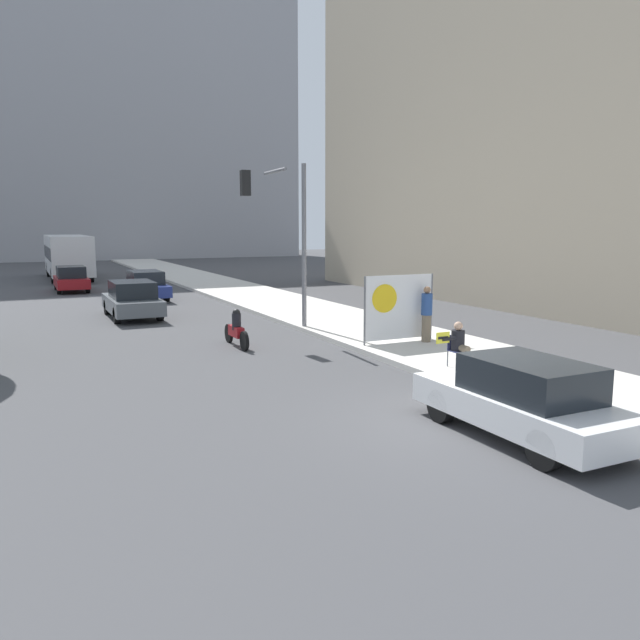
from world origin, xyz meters
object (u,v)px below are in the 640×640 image
at_px(seated_protester, 459,344).
at_px(parked_car_curbside, 524,399).
at_px(city_bus_on_road, 68,254).
at_px(traffic_light_pole, 283,219).
at_px(car_on_road_midblock, 145,285).
at_px(car_on_road_nearest, 132,300).
at_px(protest_banner, 398,307).
at_px(car_on_road_distant, 71,279).
at_px(motorcycle_on_road, 236,330).
at_px(jogger_on_sidewalk, 427,314).

height_order(seated_protester, parked_car_curbside, parked_car_curbside).
bearing_deg(city_bus_on_road, traffic_light_pole, -79.06).
bearing_deg(car_on_road_midblock, car_on_road_nearest, -104.73).
xyz_separation_m(seated_protester, car_on_road_nearest, (-5.81, 13.58, -0.03)).
distance_m(protest_banner, car_on_road_distant, 23.35).
relative_size(protest_banner, motorcycle_on_road, 1.16).
bearing_deg(car_on_road_nearest, motorcycle_on_road, -76.31).
xyz_separation_m(jogger_on_sidewalk, protest_banner, (-0.82, 0.33, 0.22)).
bearing_deg(traffic_light_pole, seated_protester, -78.51).
distance_m(city_bus_on_road, motorcycle_on_road, 28.80).
xyz_separation_m(seated_protester, motorcycle_on_road, (-3.94, 5.89, -0.26)).
relative_size(jogger_on_sidewalk, car_on_road_distant, 0.42).
distance_m(traffic_light_pole, car_on_road_midblock, 12.79).
relative_size(protest_banner, car_on_road_nearest, 0.55).
bearing_deg(car_on_road_midblock, city_bus_on_road, 100.02).
distance_m(seated_protester, car_on_road_distant, 26.65).
height_order(seated_protester, jogger_on_sidewalk, jogger_on_sidewalk).
bearing_deg(traffic_light_pole, parked_car_curbside, -92.20).
height_order(car_on_road_midblock, motorcycle_on_road, car_on_road_midblock).
distance_m(jogger_on_sidewalk, car_on_road_nearest, 12.53).
relative_size(jogger_on_sidewalk, motorcycle_on_road, 0.81).
height_order(car_on_road_midblock, city_bus_on_road, city_bus_on_road).
distance_m(car_on_road_distant, motorcycle_on_road, 20.03).
bearing_deg(city_bus_on_road, parked_car_curbside, -83.10).
height_order(traffic_light_pole, car_on_road_distant, traffic_light_pole).
bearing_deg(car_on_road_nearest, car_on_road_midblock, 75.27).
bearing_deg(seated_protester, car_on_road_midblock, 99.28).
height_order(seated_protester, traffic_light_pole, traffic_light_pole).
height_order(car_on_road_nearest, car_on_road_distant, car_on_road_nearest).
bearing_deg(traffic_light_pole, car_on_road_nearest, 126.06).
bearing_deg(city_bus_on_road, car_on_road_midblock, -79.98).
relative_size(jogger_on_sidewalk, city_bus_on_road, 0.17).
height_order(car_on_road_distant, motorcycle_on_road, car_on_road_distant).
bearing_deg(parked_car_curbside, car_on_road_distant, 99.81).
bearing_deg(seated_protester, traffic_light_pole, 98.94).
height_order(protest_banner, car_on_road_nearest, protest_banner).
height_order(jogger_on_sidewalk, protest_banner, protest_banner).
bearing_deg(car_on_road_midblock, protest_banner, -73.91).
bearing_deg(jogger_on_sidewalk, protest_banner, 11.13).
bearing_deg(car_on_road_nearest, car_on_road_distant, 96.72).
bearing_deg(jogger_on_sidewalk, seated_protester, 100.59).
height_order(protest_banner, city_bus_on_road, city_bus_on_road).
relative_size(traffic_light_pole, car_on_road_midblock, 1.21).
distance_m(car_on_road_midblock, city_bus_on_road, 14.92).
height_order(parked_car_curbside, car_on_road_midblock, car_on_road_midblock).
bearing_deg(traffic_light_pole, car_on_road_distant, 107.56).
relative_size(protest_banner, parked_car_curbside, 0.59).
bearing_deg(car_on_road_midblock, parked_car_curbside, -85.00).
xyz_separation_m(protest_banner, motorcycle_on_road, (-4.46, 2.26, -0.74)).
distance_m(car_on_road_nearest, motorcycle_on_road, 7.92).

